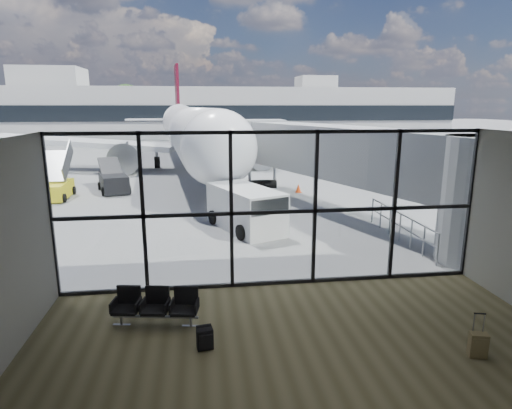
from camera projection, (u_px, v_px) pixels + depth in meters
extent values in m
plane|color=slate|center=(216.00, 150.00, 51.22)|extent=(220.00, 220.00, 0.00)
cube|color=brown|center=(306.00, 363.00, 8.73)|extent=(12.00, 8.00, 0.01)
cube|color=silver|center=(313.00, 142.00, 7.72)|extent=(12.00, 8.00, 0.02)
cube|color=#AFB0AB|center=(408.00, 396.00, 4.36)|extent=(12.00, 0.02, 4.50)
cube|color=white|center=(274.00, 210.00, 12.09)|extent=(12.00, 0.04, 4.50)
cube|color=black|center=(273.00, 282.00, 12.58)|extent=(12.00, 0.12, 0.10)
cube|color=black|center=(274.00, 212.00, 12.10)|extent=(12.00, 0.12, 0.10)
cube|color=black|center=(274.00, 132.00, 11.59)|extent=(12.00, 0.12, 0.10)
cube|color=black|center=(51.00, 217.00, 11.32)|extent=(0.10, 0.12, 4.50)
cube|color=black|center=(143.00, 215.00, 11.63)|extent=(0.10, 0.12, 4.50)
cube|color=black|center=(231.00, 212.00, 11.93)|extent=(0.10, 0.12, 4.50)
cube|color=black|center=(315.00, 209.00, 12.24)|extent=(0.10, 0.12, 4.50)
cube|color=black|center=(394.00, 206.00, 12.55)|extent=(0.10, 0.12, 4.50)
cube|color=black|center=(470.00, 204.00, 12.86)|extent=(0.10, 0.12, 4.50)
cylinder|color=gray|center=(484.00, 201.00, 14.01)|extent=(2.80, 2.80, 4.20)
cube|color=gray|center=(339.00, 152.00, 20.23)|extent=(7.45, 14.81, 2.40)
cube|color=gray|center=(262.00, 141.00, 26.65)|extent=(2.60, 2.20, 2.60)
cylinder|color=gray|center=(250.00, 174.00, 27.02)|extent=(0.20, 0.20, 1.80)
cylinder|color=gray|center=(275.00, 174.00, 27.23)|extent=(0.20, 0.20, 1.80)
cylinder|color=black|center=(262.00, 184.00, 27.27)|extent=(1.80, 0.56, 0.56)
cylinder|color=gray|center=(438.00, 250.00, 13.97)|extent=(0.06, 0.06, 1.10)
cylinder|color=gray|center=(423.00, 241.00, 14.83)|extent=(0.06, 0.06, 1.10)
cylinder|color=gray|center=(411.00, 234.00, 15.70)|extent=(0.06, 0.06, 1.10)
cylinder|color=gray|center=(400.00, 227.00, 16.57)|extent=(0.06, 0.06, 1.10)
cylinder|color=gray|center=(390.00, 221.00, 17.44)|extent=(0.06, 0.06, 1.10)
cylinder|color=gray|center=(381.00, 215.00, 18.31)|extent=(0.06, 0.06, 1.10)
cylinder|color=gray|center=(372.00, 210.00, 19.18)|extent=(0.06, 0.06, 1.10)
cylinder|color=gray|center=(401.00, 214.00, 16.45)|extent=(0.06, 5.40, 0.06)
cylinder|color=gray|center=(400.00, 226.00, 16.56)|extent=(0.06, 5.40, 0.06)
cube|color=#B0B0AB|center=(210.00, 113.00, 71.57)|extent=(80.00, 12.00, 8.00)
cube|color=black|center=(211.00, 113.00, 65.68)|extent=(80.00, 0.20, 2.40)
cube|color=#B0B0AB|center=(50.00, 77.00, 67.11)|extent=(10.00, 8.00, 3.00)
cube|color=#B0B0AB|center=(316.00, 82.00, 72.75)|extent=(6.00, 6.00, 2.00)
cylinder|color=#382619|center=(26.00, 125.00, 77.49)|extent=(0.50, 0.50, 3.42)
sphere|color=black|center=(23.00, 101.00, 76.55)|extent=(6.27, 6.27, 6.27)
cylinder|color=#382619|center=(61.00, 127.00, 78.35)|extent=(0.50, 0.50, 2.70)
sphere|color=black|center=(59.00, 108.00, 77.60)|extent=(4.95, 4.95, 4.95)
cylinder|color=#382619|center=(95.00, 126.00, 79.08)|extent=(0.50, 0.50, 3.06)
sphere|color=black|center=(93.00, 105.00, 78.23)|extent=(5.61, 5.61, 5.61)
cylinder|color=#382619|center=(128.00, 125.00, 79.81)|extent=(0.50, 0.50, 3.42)
sphere|color=black|center=(127.00, 102.00, 78.87)|extent=(6.27, 6.27, 6.27)
cube|color=gray|center=(156.00, 317.00, 10.18)|extent=(2.03, 0.42, 0.04)
cube|color=black|center=(126.00, 309.00, 10.17)|extent=(0.66, 0.63, 0.07)
cube|color=black|center=(129.00, 295.00, 10.37)|extent=(0.58, 0.16, 0.51)
cube|color=black|center=(155.00, 310.00, 10.14)|extent=(0.66, 0.63, 0.07)
cube|color=black|center=(158.00, 296.00, 10.34)|extent=(0.58, 0.16, 0.51)
cube|color=black|center=(184.00, 310.00, 10.12)|extent=(0.66, 0.63, 0.07)
cube|color=black|center=(186.00, 296.00, 10.32)|extent=(0.58, 0.16, 0.51)
cylinder|color=gray|center=(121.00, 321.00, 10.24)|extent=(0.06, 0.06, 0.23)
cylinder|color=gray|center=(191.00, 322.00, 10.18)|extent=(0.06, 0.06, 0.23)
cube|color=black|center=(205.00, 339.00, 9.21)|extent=(0.37, 0.27, 0.47)
cube|color=black|center=(206.00, 342.00, 9.09)|extent=(0.29, 0.11, 0.32)
cylinder|color=black|center=(204.00, 326.00, 9.26)|extent=(0.33, 0.14, 0.09)
cube|color=olive|center=(478.00, 345.00, 8.89)|extent=(0.40, 0.30, 0.53)
cube|color=olive|center=(480.00, 348.00, 8.77)|extent=(0.29, 0.11, 0.39)
cylinder|color=gray|center=(474.00, 323.00, 8.89)|extent=(0.02, 0.02, 0.44)
cylinder|color=gray|center=(484.00, 323.00, 8.87)|extent=(0.02, 0.02, 0.44)
cube|color=black|center=(480.00, 314.00, 8.83)|extent=(0.23, 0.09, 0.02)
cylinder|color=black|center=(470.00, 353.00, 9.05)|extent=(0.04, 0.06, 0.06)
cylinder|color=black|center=(480.00, 354.00, 9.02)|extent=(0.04, 0.06, 0.06)
cylinder|color=white|center=(191.00, 131.00, 35.64)|extent=(6.95, 31.27, 3.83)
sphere|color=white|center=(219.00, 148.00, 20.93)|extent=(3.83, 3.83, 3.83)
cone|color=white|center=(178.00, 120.00, 52.73)|extent=(4.44, 6.56, 3.83)
cube|color=black|center=(217.00, 137.00, 21.40)|extent=(2.39, 1.47, 0.52)
cube|color=white|center=(82.00, 142.00, 34.83)|extent=(15.92, 6.72, 1.23)
cylinder|color=black|center=(125.00, 157.00, 33.88)|extent=(2.52, 3.72, 2.17)
cube|color=white|center=(151.00, 119.00, 51.47)|extent=(5.86, 2.47, 0.19)
cube|color=white|center=(288.00, 139.00, 38.81)|extent=(15.62, 9.48, 1.23)
cylinder|color=black|center=(257.00, 153.00, 36.31)|extent=(2.52, 3.72, 2.17)
cube|color=white|center=(205.00, 119.00, 52.97)|extent=(5.99, 3.51, 0.19)
cube|color=#500B1B|center=(177.00, 91.00, 51.96)|extent=(0.71, 3.94, 6.21)
cylinder|color=gray|center=(214.00, 188.00, 23.43)|extent=(0.21, 0.21, 1.45)
cylinder|color=black|center=(214.00, 195.00, 23.51)|extent=(0.33, 0.75, 0.72)
cylinder|color=black|center=(157.00, 162.00, 36.07)|extent=(0.56, 1.04, 0.99)
cylinder|color=black|center=(225.00, 160.00, 37.38)|extent=(0.56, 1.04, 0.99)
cube|color=silver|center=(245.00, 208.00, 18.13)|extent=(3.18, 4.45, 1.77)
cube|color=black|center=(263.00, 204.00, 16.74)|extent=(1.96, 1.62, 0.62)
cylinder|color=black|center=(241.00, 232.00, 16.71)|extent=(0.44, 0.66, 0.62)
cylinder|color=black|center=(280.00, 226.00, 17.56)|extent=(0.44, 0.66, 0.62)
cylinder|color=black|center=(213.00, 217.00, 18.96)|extent=(0.44, 0.66, 0.62)
cylinder|color=black|center=(248.00, 212.00, 19.82)|extent=(0.44, 0.66, 0.62)
cube|color=black|center=(114.00, 183.00, 26.05)|extent=(2.31, 3.38, 1.03)
cube|color=black|center=(110.00, 167.00, 26.96)|extent=(1.96, 2.82, 1.06)
cylinder|color=black|center=(104.00, 192.00, 24.91)|extent=(0.35, 0.55, 0.51)
cylinder|color=black|center=(129.00, 190.00, 25.51)|extent=(0.35, 0.55, 0.51)
cylinder|color=black|center=(100.00, 186.00, 26.72)|extent=(0.35, 0.55, 0.51)
cylinder|color=black|center=(124.00, 184.00, 27.32)|extent=(0.35, 0.55, 0.51)
cube|color=yellow|center=(52.00, 190.00, 24.11)|extent=(1.83, 3.09, 0.87)
cube|color=gray|center=(54.00, 166.00, 24.66)|extent=(1.60, 2.51, 1.60)
cylinder|color=black|center=(30.00, 199.00, 22.99)|extent=(0.23, 0.48, 0.48)
cylinder|color=black|center=(64.00, 198.00, 23.26)|extent=(0.23, 0.48, 0.48)
cylinder|color=black|center=(42.00, 191.00, 25.07)|extent=(0.23, 0.48, 0.48)
cylinder|color=black|center=(73.00, 190.00, 25.35)|extent=(0.23, 0.48, 0.48)
cube|color=#FE3A0D|center=(218.00, 197.00, 24.45)|extent=(0.46, 0.46, 0.03)
cone|color=#FE3A0D|center=(218.00, 192.00, 24.38)|extent=(0.43, 0.43, 0.65)
cube|color=#F7450D|center=(298.00, 192.00, 26.00)|extent=(0.36, 0.36, 0.03)
cone|color=#F7450D|center=(298.00, 188.00, 25.95)|extent=(0.34, 0.34, 0.52)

